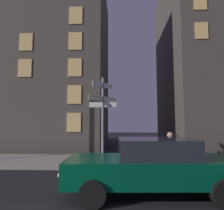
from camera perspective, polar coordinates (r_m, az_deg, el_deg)
The scene contains 6 objects.
sidewalk_kerb at distance 10.13m, azimuth -6.33°, elevation -15.92°, with size 40.00×3.27×0.14m, color gray.
signpost at distance 9.10m, azimuth -2.70°, elevation -1.93°, with size 1.26×1.20×3.93m.
car_side_parked at distance 5.75m, azimuth 11.47°, elevation -16.71°, with size 4.75×2.14×1.51m.
cyclist at distance 7.66m, azimuth 16.29°, elevation -14.03°, with size 1.82×0.34×1.61m.
building_left_block at distance 18.23m, azimuth -18.09°, elevation 10.52°, with size 9.97×8.08×13.68m.
building_right_block at distance 20.90m, azimuth 26.86°, elevation 11.75°, with size 8.38×9.59×15.76m.
Camera 1 is at (1.50, -3.00, 1.93)m, focal length 31.46 mm.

